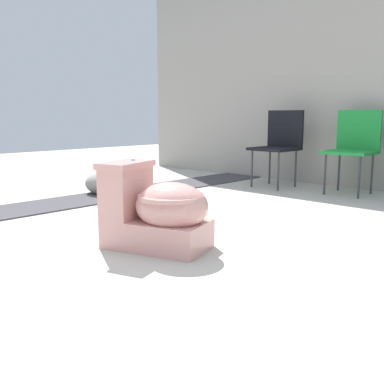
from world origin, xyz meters
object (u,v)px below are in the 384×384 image
object	(u,v)px
toilet	(157,212)
folding_chair_middle	(354,142)
folding_chair_left	(280,140)
boulder_far	(118,176)
boulder_near	(102,183)

from	to	relation	value
toilet	folding_chair_middle	size ratio (longest dim) A/B	0.86
folding_chair_left	boulder_far	distance (m)	1.80
boulder_near	boulder_far	distance (m)	0.19
toilet	folding_chair_left	bearing A→B (deg)	89.16
folding_chair_middle	boulder_near	world-z (taller)	folding_chair_middle
folding_chair_left	toilet	bearing A→B (deg)	17.69
toilet	folding_chair_left	distance (m)	2.66
toilet	boulder_far	size ratio (longest dim) A/B	1.43
boulder_near	folding_chair_left	bearing A→B (deg)	59.72
boulder_near	folding_chair_middle	bearing A→B (deg)	45.53
boulder_far	toilet	bearing A→B (deg)	-30.48
folding_chair_middle	folding_chair_left	bearing A→B (deg)	-84.26
folding_chair_left	folding_chair_middle	bearing A→B (deg)	99.11
folding_chair_middle	boulder_far	distance (m)	2.40
toilet	boulder_near	size ratio (longest dim) A/B	1.91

